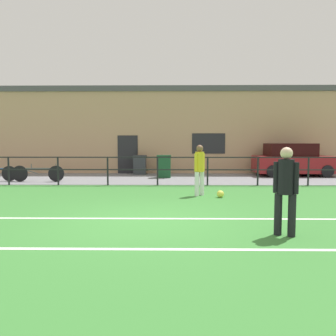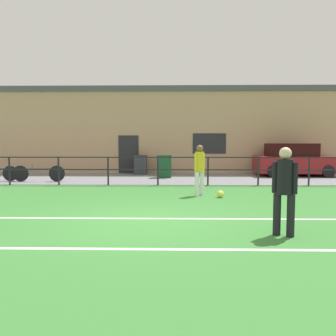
# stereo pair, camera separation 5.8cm
# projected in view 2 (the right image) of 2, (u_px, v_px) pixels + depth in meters

# --- Properties ---
(ground) EXTENTS (60.00, 44.00, 0.04)m
(ground) POSITION_uv_depth(u_px,v_px,m) (144.00, 221.00, 7.40)
(ground) COLOR #387A33
(field_line_touchline) EXTENTS (36.00, 0.11, 0.00)m
(field_line_touchline) POSITION_uv_depth(u_px,v_px,m) (145.00, 218.00, 7.56)
(field_line_touchline) COLOR white
(field_line_touchline) RESTS_ON ground
(field_line_hash) EXTENTS (36.00, 0.11, 0.00)m
(field_line_hash) POSITION_uv_depth(u_px,v_px,m) (133.00, 249.00, 5.39)
(field_line_hash) COLOR white
(field_line_hash) RESTS_ON ground
(pavement_strip) EXTENTS (48.00, 5.00, 0.02)m
(pavement_strip) POSITION_uv_depth(u_px,v_px,m) (161.00, 178.00, 15.87)
(pavement_strip) COLOR slate
(pavement_strip) RESTS_ON ground
(perimeter_fence) EXTENTS (36.07, 0.07, 1.15)m
(perimeter_fence) POSITION_uv_depth(u_px,v_px,m) (158.00, 167.00, 13.32)
(perimeter_fence) COLOR black
(perimeter_fence) RESTS_ON ground
(clubhouse_facade) EXTENTS (28.00, 2.56, 4.79)m
(clubhouse_facade) POSITION_uv_depth(u_px,v_px,m) (163.00, 131.00, 19.38)
(clubhouse_facade) COLOR tan
(clubhouse_facade) RESTS_ON ground
(player_goalkeeper) EXTENTS (0.41, 0.29, 1.64)m
(player_goalkeeper) POSITION_uv_depth(u_px,v_px,m) (285.00, 186.00, 6.09)
(player_goalkeeper) COLOR black
(player_goalkeeper) RESTS_ON ground
(player_striker) EXTENTS (0.36, 0.34, 1.64)m
(player_striker) POSITION_uv_depth(u_px,v_px,m) (200.00, 167.00, 10.74)
(player_striker) COLOR white
(player_striker) RESTS_ON ground
(soccer_ball_match) EXTENTS (0.22, 0.22, 0.22)m
(soccer_ball_match) POSITION_uv_depth(u_px,v_px,m) (220.00, 194.00, 10.43)
(soccer_ball_match) COLOR #E5E04C
(soccer_ball_match) RESTS_ON ground
(spectator_child) EXTENTS (0.30, 0.19, 1.09)m
(spectator_child) POSITION_uv_depth(u_px,v_px,m) (162.00, 163.00, 17.78)
(spectator_child) COLOR #232D4C
(spectator_child) RESTS_ON pavement_strip
(parked_car_red) EXTENTS (3.88, 1.95, 1.65)m
(parked_car_red) POSITION_uv_depth(u_px,v_px,m) (293.00, 161.00, 17.03)
(parked_car_red) COLOR maroon
(parked_car_red) RESTS_ON pavement_strip
(bicycle_parked_0) EXTENTS (2.29, 0.04, 0.78)m
(bicycle_parked_0) POSITION_uv_depth(u_px,v_px,m) (39.00, 173.00, 14.52)
(bicycle_parked_0) COLOR black
(bicycle_parked_0) RESTS_ON pavement_strip
(trash_bin_0) EXTENTS (0.69, 0.58, 1.09)m
(trash_bin_0) POSITION_uv_depth(u_px,v_px,m) (165.00, 166.00, 16.16)
(trash_bin_0) COLOR #194C28
(trash_bin_0) RESTS_ON pavement_strip
(trash_bin_1) EXTENTS (0.69, 0.58, 1.02)m
(trash_bin_1) POSITION_uv_depth(u_px,v_px,m) (141.00, 165.00, 17.79)
(trash_bin_1) COLOR #33383D
(trash_bin_1) RESTS_ON pavement_strip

